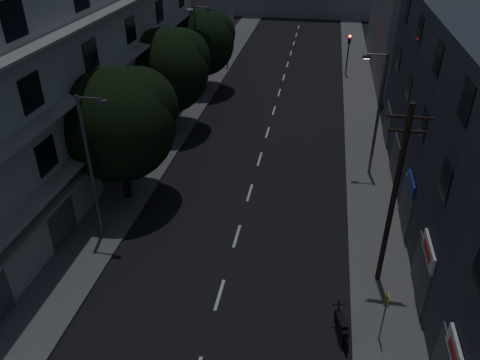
% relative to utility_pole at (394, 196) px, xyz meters
% --- Properties ---
extents(ground, '(160.00, 160.00, 0.00)m').
position_rel_utility_pole_xyz_m(ground, '(-7.31, 16.24, -4.87)').
color(ground, black).
rests_on(ground, ground).
extents(sidewalk_left, '(3.00, 90.00, 0.15)m').
position_rel_utility_pole_xyz_m(sidewalk_left, '(-14.81, 16.24, -4.79)').
color(sidewalk_left, '#565659').
rests_on(sidewalk_left, ground).
extents(sidewalk_right, '(3.00, 90.00, 0.15)m').
position_rel_utility_pole_xyz_m(sidewalk_right, '(0.19, 16.24, -4.79)').
color(sidewalk_right, '#565659').
rests_on(sidewalk_right, ground).
extents(lane_markings, '(0.15, 60.50, 0.01)m').
position_rel_utility_pole_xyz_m(lane_markings, '(-7.31, 22.49, -4.86)').
color(lane_markings, beige).
rests_on(lane_markings, ground).
extents(building_left, '(7.00, 36.00, 14.00)m').
position_rel_utility_pole_xyz_m(building_left, '(-19.29, 9.24, 2.13)').
color(building_left, '#A4A49F').
rests_on(building_left, ground).
extents(building_far_right, '(6.00, 20.00, 13.00)m').
position_rel_utility_pole_xyz_m(building_far_right, '(4.69, 33.24, 1.63)').
color(building_far_right, slate).
rests_on(building_far_right, ground).
extents(tree_near, '(6.53, 6.53, 8.05)m').
position_rel_utility_pole_xyz_m(tree_near, '(-14.51, 4.88, 0.32)').
color(tree_near, black).
rests_on(tree_near, sidewalk_left).
extents(tree_mid, '(6.35, 6.35, 7.81)m').
position_rel_utility_pole_xyz_m(tree_mid, '(-14.94, 15.04, 0.16)').
color(tree_mid, black).
rests_on(tree_mid, sidewalk_left).
extents(tree_far, '(5.90, 5.90, 7.30)m').
position_rel_utility_pole_xyz_m(tree_far, '(-14.50, 24.23, -0.15)').
color(tree_far, black).
rests_on(tree_far, sidewalk_left).
extents(traffic_signal_far_right, '(0.28, 0.37, 4.10)m').
position_rel_utility_pole_xyz_m(traffic_signal_far_right, '(-1.03, 30.79, -1.77)').
color(traffic_signal_far_right, black).
rests_on(traffic_signal_far_right, sidewalk_right).
extents(traffic_signal_far_left, '(0.28, 0.37, 4.10)m').
position_rel_utility_pole_xyz_m(traffic_signal_far_left, '(-13.72, 31.43, -1.77)').
color(traffic_signal_far_left, black).
rests_on(traffic_signal_far_left, sidewalk_left).
extents(street_lamp_left_near, '(1.51, 0.25, 8.00)m').
position_rel_utility_pole_xyz_m(street_lamp_left_near, '(-14.41, 0.94, -0.27)').
color(street_lamp_left_near, '#5B5F63').
rests_on(street_lamp_left_near, sidewalk_left).
extents(street_lamp_right, '(1.51, 0.25, 8.00)m').
position_rel_utility_pole_xyz_m(street_lamp_right, '(0.07, 10.40, -0.27)').
color(street_lamp_right, '#525359').
rests_on(street_lamp_right, sidewalk_right).
extents(street_lamp_left_far, '(1.51, 0.25, 8.00)m').
position_rel_utility_pole_xyz_m(street_lamp_left_far, '(-14.48, 22.15, -0.27)').
color(street_lamp_left_far, '#595B61').
rests_on(street_lamp_left_far, sidewalk_left).
extents(utility_pole, '(1.80, 0.24, 9.00)m').
position_rel_utility_pole_xyz_m(utility_pole, '(0.00, 0.00, 0.00)').
color(utility_pole, black).
rests_on(utility_pole, sidewalk_right).
extents(bus_stop_sign, '(0.06, 0.35, 2.52)m').
position_rel_utility_pole_xyz_m(bus_stop_sign, '(-0.21, -3.72, -2.98)').
color(bus_stop_sign, '#595B60').
rests_on(bus_stop_sign, sidewalk_right).
extents(motorcycle, '(0.77, 2.06, 1.34)m').
position_rel_utility_pole_xyz_m(motorcycle, '(-1.77, -3.73, -4.34)').
color(motorcycle, black).
rests_on(motorcycle, ground).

